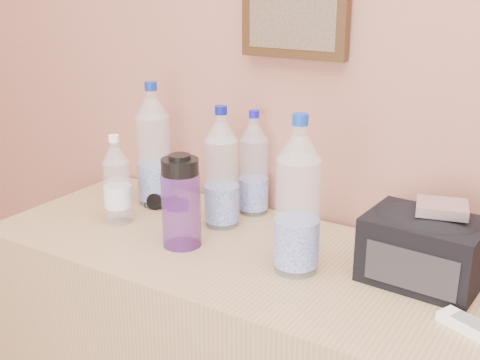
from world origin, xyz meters
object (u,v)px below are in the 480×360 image
at_px(pet_large_a, 154,151).
at_px(ac_remote, 474,329).
at_px(pet_large_b, 254,168).
at_px(pet_large_c, 222,174).
at_px(sunglasses, 166,203).
at_px(foil_packet, 442,208).
at_px(pet_small, 117,185).
at_px(nalgene_bottle, 181,201).
at_px(pet_large_d, 298,204).
at_px(toiletry_bag, 424,246).

xyz_separation_m(pet_large_a, ac_remote, (0.97, -0.22, -0.15)).
distance_m(pet_large_b, pet_large_c, 0.13).
xyz_separation_m(sunglasses, foil_packet, (0.79, -0.04, 0.16)).
bearing_deg(pet_small, pet_large_a, 93.03).
bearing_deg(pet_small, ac_remote, -3.04).
xyz_separation_m(pet_large_c, pet_small, (-0.26, -0.13, -0.04)).
relative_size(pet_large_b, ac_remote, 2.09).
bearing_deg(pet_large_c, nalgene_bottle, -95.19).
distance_m(pet_large_d, pet_small, 0.55).
height_order(pet_small, toiletry_bag, pet_small).
bearing_deg(pet_large_c, pet_large_d, -24.17).
bearing_deg(sunglasses, toiletry_bag, -20.54).
distance_m(sunglasses, foil_packet, 0.81).
height_order(pet_small, foil_packet, pet_small).
bearing_deg(pet_large_c, pet_large_b, 79.24).
relative_size(pet_large_b, sunglasses, 2.26).
relative_size(pet_large_a, nalgene_bottle, 1.53).
bearing_deg(nalgene_bottle, pet_large_c, 84.81).
bearing_deg(pet_large_c, ac_remote, -14.72).
bearing_deg(pet_large_d, foil_packet, 19.78).
distance_m(pet_large_c, pet_large_d, 0.32).
distance_m(pet_large_c, nalgene_bottle, 0.16).
bearing_deg(pet_small, pet_large_c, 27.73).
distance_m(pet_large_b, sunglasses, 0.28).
relative_size(pet_small, toiletry_bag, 1.00).
xyz_separation_m(pet_large_d, ac_remote, (0.41, -0.05, -0.15)).
bearing_deg(sunglasses, foil_packet, -20.35).
distance_m(pet_large_b, ac_remote, 0.76).
height_order(pet_large_a, ac_remote, pet_large_a).
bearing_deg(toiletry_bag, pet_large_a, 178.99).
height_order(pet_large_c, ac_remote, pet_large_c).
distance_m(nalgene_bottle, toiletry_bag, 0.59).
bearing_deg(foil_packet, pet_large_b, 164.61).
relative_size(pet_large_b, pet_large_d, 0.81).
bearing_deg(pet_large_c, pet_large_a, 172.19).
bearing_deg(pet_large_b, sunglasses, -153.66).
relative_size(ac_remote, foil_packet, 1.36).
xyz_separation_m(pet_large_c, nalgene_bottle, (-0.01, -0.16, -0.03)).
relative_size(nalgene_bottle, foil_packet, 2.26).
bearing_deg(pet_large_d, ac_remote, -7.39).
height_order(pet_large_a, toiletry_bag, pet_large_a).
relative_size(pet_large_d, sunglasses, 2.80).
distance_m(pet_large_b, pet_large_d, 0.38).
bearing_deg(pet_large_d, pet_large_b, 136.10).
bearing_deg(pet_large_d, sunglasses, 163.78).
height_order(toiletry_bag, foil_packet, foil_packet).
relative_size(toiletry_bag, foil_packet, 2.36).
height_order(pet_large_c, foil_packet, pet_large_c).
bearing_deg(foil_packet, pet_large_a, 175.75).
xyz_separation_m(pet_large_b, ac_remote, (0.68, -0.31, -0.12)).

